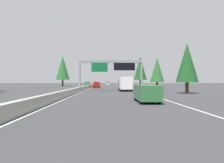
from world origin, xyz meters
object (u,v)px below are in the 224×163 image
object	(u,v)px
oncoming_near	(87,84)
conifer_right_far	(140,68)
minivan_mid_center	(146,92)
conifer_right_near	(187,63)
sedan_far_right	(108,84)
conifer_left_mid	(63,68)
pickup_near_right	(97,85)
conifer_right_mid	(157,70)
box_truck_far_center	(125,83)
sedan_mid_left	(122,86)
sign_gantry_overhead	(112,67)

from	to	relation	value
oncoming_near	conifer_right_far	xyz separation A→B (m)	(-0.91, -21.55, 6.33)
minivan_mid_center	conifer_right_far	xyz separation A→B (m)	(60.94, -9.64, 6.29)
conifer_right_far	conifer_right_near	bearing A→B (deg)	-179.87
minivan_mid_center	sedan_far_right	bearing A→B (deg)	2.20
minivan_mid_center	conifer_left_mid	world-z (taller)	conifer_left_mid
oncoming_near	sedan_far_right	bearing A→B (deg)	162.80
pickup_near_right	conifer_right_mid	bearing A→B (deg)	-120.28
conifer_left_mid	pickup_near_right	bearing A→B (deg)	-141.85
oncoming_near	conifer_right_near	distance (m)	52.68
pickup_near_right	conifer_right_near	world-z (taller)	conifer_right_near
conifer_left_mid	box_truck_far_center	bearing A→B (deg)	-150.44
conifer_right_near	conifer_right_mid	bearing A→B (deg)	1.23
conifer_right_mid	minivan_mid_center	bearing A→B (deg)	164.07
conifer_right_near	conifer_left_mid	bearing A→B (deg)	33.80
pickup_near_right	box_truck_far_center	bearing A→B (deg)	-160.15
pickup_near_right	sedan_far_right	xyz separation A→B (m)	(46.96, -3.66, -0.23)
sedan_mid_left	conifer_right_mid	xyz separation A→B (m)	(-1.30, -9.24, 4.34)
sedan_mid_left	conifer_right_mid	bearing A→B (deg)	-98.03
sign_gantry_overhead	conifer_right_far	bearing A→B (deg)	-17.13
conifer_right_mid	conifer_left_mid	bearing A→B (deg)	47.82
conifer_right_mid	oncoming_near	bearing A→B (deg)	36.14
oncoming_near	minivan_mid_center	bearing A→B (deg)	10.91
sign_gantry_overhead	sedan_mid_left	size ratio (longest dim) A/B	2.88
minivan_mid_center	oncoming_near	size ratio (longest dim) A/B	0.89
minivan_mid_center	sedan_mid_left	bearing A→B (deg)	-0.18
minivan_mid_center	pickup_near_right	distance (m)	42.91
sign_gantry_overhead	conifer_left_mid	size ratio (longest dim) A/B	1.04
pickup_near_right	conifer_right_far	bearing A→B (deg)	-41.94
oncoming_near	conifer_left_mid	world-z (taller)	conifer_left_mid
conifer_right_near	conifer_right_mid	world-z (taller)	conifer_right_near
minivan_mid_center	conifer_right_mid	world-z (taller)	conifer_right_mid
sedan_mid_left	conifer_right_near	size ratio (longest dim) A/B	0.52
conifer_right_mid	conifer_left_mid	world-z (taller)	conifer_left_mid
pickup_near_right	oncoming_near	xyz separation A→B (m)	(19.52, 4.83, 0.00)
conifer_right_near	conifer_right_far	bearing A→B (deg)	0.13
minivan_mid_center	box_truck_far_center	size ratio (longest dim) A/B	0.59
pickup_near_right	sign_gantry_overhead	bearing A→B (deg)	-169.54
sedan_far_right	conifer_left_mid	world-z (taller)	conifer_left_mid
oncoming_near	sedan_mid_left	bearing A→B (deg)	23.38
sedan_far_right	conifer_left_mid	xyz separation A→B (m)	(-28.60, 18.08, 6.71)
conifer_right_near	conifer_right_far	xyz separation A→B (m)	(46.92, 0.11, 2.07)
pickup_near_right	oncoming_near	bearing A→B (deg)	13.90
box_truck_far_center	conifer_right_near	world-z (taller)	conifer_right_near
box_truck_far_center	pickup_near_right	bearing A→B (deg)	19.85
box_truck_far_center	conifer_right_far	bearing A→B (deg)	-14.31
sign_gantry_overhead	pickup_near_right	distance (m)	23.02
sedan_far_right	oncoming_near	xyz separation A→B (m)	(-27.44, 8.49, 0.23)
sedan_mid_left	pickup_near_right	bearing A→B (deg)	40.94
sign_gantry_overhead	box_truck_far_center	bearing A→B (deg)	-45.47
box_truck_far_center	sedan_mid_left	size ratio (longest dim) A/B	1.93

